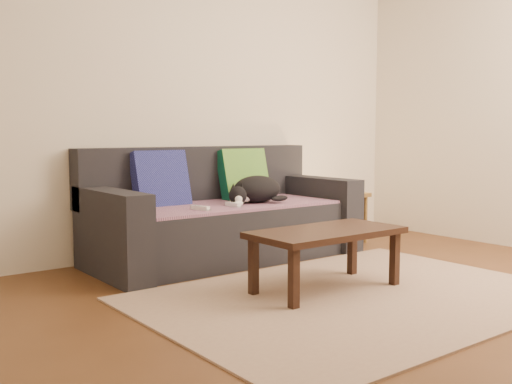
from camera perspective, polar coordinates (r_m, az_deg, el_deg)
ground at (r=3.59m, az=11.28°, el=-10.35°), size 4.50×4.50×0.00m
back_wall at (r=5.00m, az=-6.12°, el=9.27°), size 4.50×0.04×2.60m
sofa at (r=4.68m, az=-3.26°, el=-2.61°), size 2.10×0.94×0.87m
throw_blanket at (r=4.59m, az=-2.62°, el=-1.25°), size 1.66×0.74×0.02m
cushion_navy at (r=4.56m, az=-9.07°, el=1.16°), size 0.43×0.21×0.44m
cushion_green at (r=4.98m, az=-1.17°, el=1.60°), size 0.43×0.21×0.44m
cat at (r=4.65m, az=-0.04°, el=0.22°), size 0.55×0.44×0.21m
wii_remote_a at (r=4.23m, az=-5.34°, el=-1.52°), size 0.08×0.15×0.03m
wii_remote_b at (r=4.41m, az=-2.21°, el=-1.21°), size 0.04×0.15×0.03m
side_table at (r=5.43m, az=8.27°, el=-0.87°), size 0.36×0.36×0.45m
candle at (r=5.42m, az=8.29°, el=0.35°), size 0.06×0.06×0.09m
rug at (r=3.68m, az=9.50°, el=-9.80°), size 2.50×1.80×0.01m
coffee_table at (r=3.73m, az=6.73°, el=-4.30°), size 0.97×0.49×0.39m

